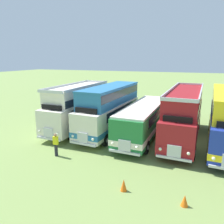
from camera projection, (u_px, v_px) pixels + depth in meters
name	position (u px, v px, depth m)	size (l,w,h in m)	color
ground_plane	(202.00, 143.00, 18.56)	(200.00, 200.00, 0.00)	#7A934C
bus_first_in_row	(79.00, 106.00, 21.98)	(2.63, 9.75, 4.52)	silver
bus_second_in_row	(110.00, 107.00, 20.88)	(2.97, 10.04, 4.49)	silver
bus_third_in_row	(144.00, 118.00, 19.74)	(2.76, 10.52, 2.99)	#237538
bus_fourth_in_row	(184.00, 113.00, 18.97)	(2.84, 11.08, 4.52)	maroon
cone_near_end	(124.00, 185.00, 11.82)	(0.36, 0.36, 0.68)	orange
cone_mid_row	(185.00, 201.00, 10.59)	(0.36, 0.36, 0.60)	orange
marshal_person	(56.00, 145.00, 15.95)	(0.36, 0.24, 1.73)	#23232D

